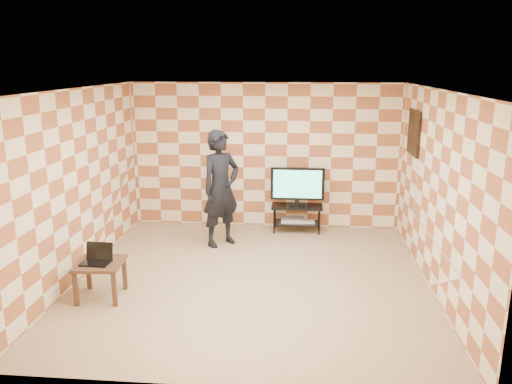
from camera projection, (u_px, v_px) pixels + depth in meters
floor at (252, 279)px, 7.23m from camera, size 5.00×5.00×0.00m
wall_back at (265, 156)px, 9.30m from camera, size 5.00×0.02×2.70m
wall_front at (226, 257)px, 4.48m from camera, size 5.00×0.02×2.70m
wall_left at (78, 185)px, 7.10m from camera, size 0.02×5.00×2.70m
wall_right at (438, 193)px, 6.68m from camera, size 0.02×5.00×2.70m
ceiling at (252, 89)px, 6.55m from camera, size 5.00×5.00×0.02m
wall_art at (414, 133)px, 8.02m from camera, size 0.04×0.72×0.72m
tv_stand at (297, 212)px, 9.19m from camera, size 0.93×0.42×0.50m
tv at (297, 185)px, 9.05m from camera, size 0.98×0.19×0.71m
dvd_player at (292, 220)px, 9.27m from camera, size 0.42×0.30×0.07m
game_console at (309, 222)px, 9.21m from camera, size 0.22×0.17×0.05m
side_table at (100, 268)px, 6.57m from camera, size 0.64×0.64×0.50m
laptop at (97, 258)px, 6.54m from camera, size 0.38×0.31×0.24m
person at (221, 189)px, 8.38m from camera, size 0.85×0.84×1.98m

